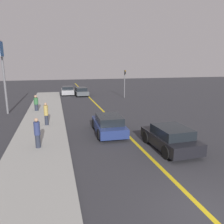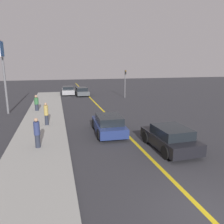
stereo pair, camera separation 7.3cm
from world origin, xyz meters
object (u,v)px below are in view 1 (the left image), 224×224
car_far_distant (81,91)px  car_near_right_lane (170,138)px  pedestrian_far_standing (36,103)px  car_ahead_center (109,124)px  pedestrian_mid_group (46,114)px  roadside_sign (2,62)px  pedestrian_near_curb (37,133)px  traffic_light (125,81)px  car_parked_left_lot (68,91)px

car_far_distant → car_near_right_lane: bearing=-86.3°
pedestrian_far_standing → car_ahead_center: bearing=-57.4°
car_ahead_center → pedestrian_far_standing: (-5.40, 8.45, 0.25)m
pedestrian_mid_group → roadside_sign: 7.66m
pedestrian_near_curb → traffic_light: size_ratio=0.45×
traffic_light → pedestrian_far_standing: bearing=-150.8°
car_ahead_center → traffic_light: bearing=70.6°
car_near_right_lane → traffic_light: traffic_light is taller
car_near_right_lane → car_parked_left_lot: car_near_right_lane is taller
car_near_right_lane → pedestrian_mid_group: size_ratio=2.25×
car_near_right_lane → car_parked_left_lot: bearing=98.8°
pedestrian_mid_group → traffic_light: 15.72m
car_parked_left_lot → pedestrian_mid_group: size_ratio=2.30×
car_near_right_lane → pedestrian_mid_group: 9.49m
car_near_right_lane → traffic_light: size_ratio=1.03×
pedestrian_far_standing → car_far_distant: bearing=60.7°
car_far_distant → roadside_sign: size_ratio=0.60×
car_near_right_lane → car_ahead_center: (-2.70, 3.66, -0.02)m
car_ahead_center → traffic_light: 15.97m
pedestrian_near_curb → car_far_distant: bearing=76.7°
car_near_right_lane → car_far_distant: bearing=94.7°
car_ahead_center → pedestrian_near_curb: 4.95m
car_parked_left_lot → pedestrian_far_standing: size_ratio=2.56×
roadside_sign → traffic_light: bearing=25.1°
traffic_light → pedestrian_near_curb: bearing=-122.2°
pedestrian_mid_group → traffic_light: (10.13, 11.94, 1.36)m
car_near_right_lane → car_far_distant: car_near_right_lane is taller
car_ahead_center → pedestrian_mid_group: pedestrian_mid_group is taller
car_ahead_center → car_far_distant: size_ratio=1.03×
car_far_distant → pedestrian_mid_group: bearing=-108.6°
pedestrian_near_curb → roadside_sign: 11.34m
pedestrian_far_standing → traffic_light: bearing=29.2°
pedestrian_far_standing → traffic_light: 13.00m
car_ahead_center → roadside_sign: roadside_sign is taller
car_near_right_lane → pedestrian_near_curb: (-7.28, 1.80, 0.33)m
pedestrian_mid_group → roadside_sign: size_ratio=0.26×
pedestrian_mid_group → traffic_light: bearing=49.7°
car_ahead_center → roadside_sign: size_ratio=0.62×
car_near_right_lane → roadside_sign: bearing=130.4°
car_far_distant → pedestrian_near_curb: bearing=-106.0°
car_far_distant → roadside_sign: (-8.25, -10.25, 4.26)m
car_near_right_lane → car_far_distant: (-2.48, 22.14, -0.05)m
pedestrian_near_curb → traffic_light: bearing=57.8°
car_far_distant → car_parked_left_lot: size_ratio=1.01×
pedestrian_near_curb → pedestrian_mid_group: size_ratio=0.99×
car_far_distant → pedestrian_far_standing: (-5.62, -10.03, 0.28)m
car_parked_left_lot → pedestrian_far_standing: pedestrian_far_standing is taller
car_far_distant → pedestrian_near_curb: (-4.80, -20.34, 0.38)m
car_parked_left_lot → pedestrian_far_standing: (-3.73, -11.52, 0.26)m
car_ahead_center → pedestrian_near_curb: (-4.58, -1.86, 0.35)m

